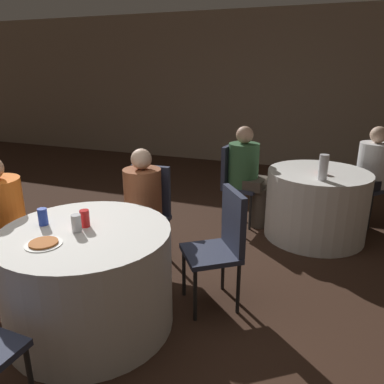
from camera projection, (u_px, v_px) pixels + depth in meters
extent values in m
plane|color=#382319|center=(85.00, 308.00, 2.96)|extent=(16.00, 16.00, 0.00)
cube|color=gray|center=(243.00, 90.00, 7.05)|extent=(16.00, 0.06, 2.80)
cylinder|color=white|center=(89.00, 279.00, 2.67)|extent=(1.18, 1.18, 0.75)
cylinder|color=white|center=(316.00, 204.00, 4.11)|extent=(1.08, 1.08, 0.75)
cylinder|color=black|center=(31.00, 379.00, 2.01)|extent=(0.03, 0.03, 0.43)
cube|color=#2D3347|center=(144.00, 222.00, 3.47)|extent=(0.41, 0.41, 0.04)
cube|color=#2D3347|center=(151.00, 190.00, 3.55)|extent=(0.38, 0.06, 0.47)
cylinder|color=black|center=(154.00, 255.00, 3.34)|extent=(0.03, 0.03, 0.43)
cylinder|color=black|center=(120.00, 250.00, 3.44)|extent=(0.03, 0.03, 0.43)
cylinder|color=black|center=(168.00, 240.00, 3.64)|extent=(0.03, 0.03, 0.43)
cylinder|color=black|center=(137.00, 235.00, 3.75)|extent=(0.03, 0.03, 0.43)
cube|color=#2D3347|center=(5.00, 242.00, 3.06)|extent=(0.45, 0.45, 0.04)
cylinder|color=black|center=(40.00, 263.00, 3.20)|extent=(0.03, 0.03, 0.43)
cylinder|color=black|center=(4.00, 283.00, 2.92)|extent=(0.03, 0.03, 0.43)
cylinder|color=black|center=(13.00, 254.00, 3.36)|extent=(0.03, 0.03, 0.43)
cube|color=#2D3347|center=(210.00, 254.00, 2.88)|extent=(0.56, 0.56, 0.04)
cube|color=#2D3347|center=(234.00, 220.00, 2.84)|extent=(0.26, 0.34, 0.47)
cylinder|color=black|center=(195.00, 295.00, 2.75)|extent=(0.03, 0.03, 0.43)
cylinder|color=black|center=(184.00, 272.00, 3.07)|extent=(0.03, 0.03, 0.43)
cylinder|color=black|center=(238.00, 288.00, 2.84)|extent=(0.03, 0.03, 0.43)
cylinder|color=black|center=(223.00, 267.00, 3.15)|extent=(0.03, 0.03, 0.43)
cube|color=#2D3347|center=(370.00, 187.00, 4.46)|extent=(0.56, 0.56, 0.04)
cube|color=#2D3347|center=(384.00, 165.00, 4.46)|extent=(0.32, 0.29, 0.47)
cylinder|color=black|center=(370.00, 213.00, 4.32)|extent=(0.03, 0.03, 0.43)
cylinder|color=black|center=(346.00, 203.00, 4.61)|extent=(0.03, 0.03, 0.43)
cylinder|color=black|center=(365.00, 199.00, 4.76)|extent=(0.03, 0.03, 0.43)
cube|color=#2D3347|center=(242.00, 187.00, 4.47)|extent=(0.45, 0.45, 0.04)
cube|color=#2D3347|center=(229.00, 164.00, 4.47)|extent=(0.10, 0.38, 0.47)
cylinder|color=black|center=(259.00, 203.00, 4.61)|extent=(0.03, 0.03, 0.43)
cylinder|color=black|center=(250.00, 212.00, 4.33)|extent=(0.03, 0.03, 0.43)
cylinder|color=black|center=(234.00, 199.00, 4.77)|extent=(0.03, 0.03, 0.43)
cylinder|color=black|center=(223.00, 207.00, 4.48)|extent=(0.03, 0.03, 0.43)
cylinder|color=#33384C|center=(27.00, 272.00, 3.03)|extent=(0.24, 0.24, 0.47)
cube|color=#33384C|center=(12.00, 237.00, 2.99)|extent=(0.37, 0.40, 0.12)
cylinder|color=#4C4238|center=(259.00, 207.00, 4.44)|extent=(0.24, 0.24, 0.47)
cube|color=#4C4238|center=(251.00, 183.00, 4.40)|extent=(0.36, 0.38, 0.12)
cylinder|color=#38663D|center=(243.00, 165.00, 4.39)|extent=(0.36, 0.36, 0.51)
sphere|color=tan|center=(245.00, 135.00, 4.27)|extent=(0.20, 0.20, 0.20)
cylinder|color=black|center=(355.00, 207.00, 4.44)|extent=(0.24, 0.24, 0.47)
cube|color=black|center=(365.00, 183.00, 4.39)|extent=(0.48, 0.47, 0.12)
cylinder|color=white|center=(374.00, 165.00, 4.38)|extent=(0.37, 0.37, 0.52)
sphere|color=#DBB293|center=(379.00, 135.00, 4.26)|extent=(0.19, 0.19, 0.19)
cylinder|color=#33384C|center=(134.00, 253.00, 3.34)|extent=(0.24, 0.24, 0.47)
cube|color=#33384C|center=(138.00, 219.00, 3.35)|extent=(0.34, 0.33, 0.12)
cylinder|color=brown|center=(143.00, 195.00, 3.39)|extent=(0.34, 0.34, 0.49)
sphere|color=#DBB293|center=(141.00, 159.00, 3.28)|extent=(0.18, 0.18, 0.18)
cylinder|color=white|center=(44.00, 244.00, 2.35)|extent=(0.23, 0.23, 0.01)
cylinder|color=#B25B23|center=(43.00, 243.00, 2.35)|extent=(0.18, 0.18, 0.01)
cylinder|color=silver|center=(76.00, 223.00, 2.52)|extent=(0.07, 0.07, 0.12)
cylinder|color=red|center=(85.00, 218.00, 2.60)|extent=(0.07, 0.07, 0.12)
cylinder|color=#1E38A5|center=(43.00, 217.00, 2.63)|extent=(0.07, 0.07, 0.12)
cylinder|color=white|center=(323.00, 167.00, 3.65)|extent=(0.09, 0.09, 0.26)
cylinder|color=red|center=(323.00, 170.00, 3.90)|extent=(0.07, 0.07, 0.09)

